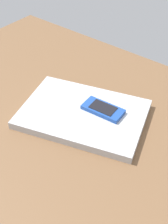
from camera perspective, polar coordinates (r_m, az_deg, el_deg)
desk_surface at (r=82.08cm, az=-1.14°, el=-2.53°), size 120.00×80.00×3.00cm
laptop_closed at (r=81.42cm, az=0.00°, el=-0.48°), size 38.07×31.30×2.16cm
cell_phone_on_laptop at (r=80.68cm, az=3.61°, el=0.53°), size 11.48×6.21×1.25cm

